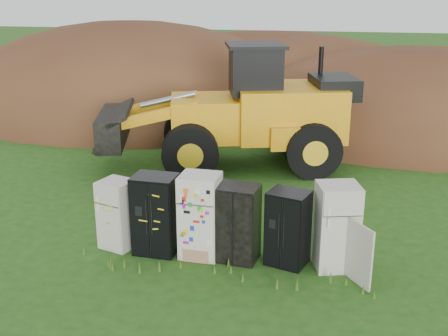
% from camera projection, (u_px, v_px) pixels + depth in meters
% --- Properties ---
extents(ground, '(120.00, 120.00, 0.00)m').
position_uv_depth(ground, '(223.00, 256.00, 12.31)').
color(ground, '#1C4C14').
rests_on(ground, ground).
extents(fridge_leftmost, '(0.87, 0.85, 1.58)m').
position_uv_depth(fridge_leftmost, '(118.00, 214.00, 12.55)').
color(fridge_leftmost, beige).
rests_on(fridge_leftmost, ground).
extents(fridge_black_side, '(0.96, 0.78, 1.78)m').
position_uv_depth(fridge_black_side, '(156.00, 214.00, 12.28)').
color(fridge_black_side, black).
rests_on(fridge_black_side, ground).
extents(fridge_sticker, '(0.86, 0.80, 1.86)m').
position_uv_depth(fridge_sticker, '(200.00, 216.00, 12.10)').
color(fridge_sticker, silver).
rests_on(fridge_sticker, ground).
extents(fridge_dark_mid, '(0.94, 0.80, 1.68)m').
position_uv_depth(fridge_dark_mid, '(238.00, 223.00, 11.95)').
color(fridge_dark_mid, black).
rests_on(fridge_dark_mid, ground).
extents(fridge_black_right, '(0.98, 0.89, 1.63)m').
position_uv_depth(fridge_black_right, '(288.00, 228.00, 11.78)').
color(fridge_black_right, black).
rests_on(fridge_black_right, ground).
extents(fridge_open_door, '(1.00, 0.96, 1.84)m').
position_uv_depth(fridge_open_door, '(337.00, 227.00, 11.59)').
color(fridge_open_door, beige).
rests_on(fridge_open_door, ground).
extents(wheel_loader, '(8.70, 5.31, 3.93)m').
position_uv_depth(wheel_loader, '(224.00, 107.00, 17.73)').
color(wheel_loader, orange).
rests_on(wheel_loader, ground).
extents(dirt_mound_right, '(15.19, 11.14, 6.66)m').
position_uv_depth(dirt_mound_right, '(413.00, 129.00, 22.88)').
color(dirt_mound_right, '#492717').
rests_on(dirt_mound_right, ground).
extents(dirt_mound_left, '(17.45, 13.09, 8.18)m').
position_uv_depth(dirt_mound_left, '(133.00, 110.00, 26.40)').
color(dirt_mound_left, '#492717').
rests_on(dirt_mound_left, ground).
extents(dirt_mound_back, '(18.96, 12.64, 6.80)m').
position_uv_depth(dirt_mound_back, '(270.00, 98.00, 28.94)').
color(dirt_mound_back, '#492717').
rests_on(dirt_mound_back, ground).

